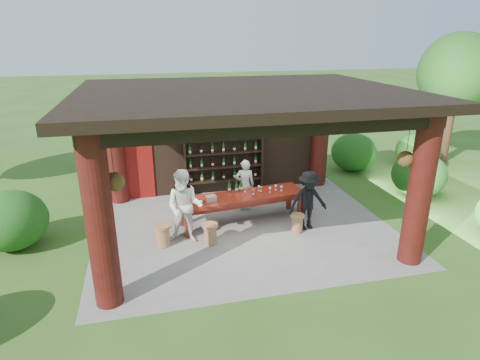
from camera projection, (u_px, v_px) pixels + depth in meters
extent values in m
plane|color=#2D5119|center=(244.00, 227.00, 10.33)|extent=(90.00, 90.00, 0.00)
cube|color=slate|center=(244.00, 229.00, 10.34)|extent=(7.40, 5.90, 0.10)
cube|color=black|center=(222.00, 139.00, 12.28)|extent=(7.00, 0.18, 3.30)
cube|color=maroon|center=(137.00, 167.00, 11.84)|extent=(0.95, 0.06, 2.00)
cylinder|color=#380C0A|center=(100.00, 221.00, 6.88)|extent=(0.50, 0.50, 3.30)
cylinder|color=#380C0A|center=(420.00, 190.00, 8.26)|extent=(0.50, 0.50, 3.30)
cylinder|color=#380C0A|center=(115.00, 147.00, 11.40)|extent=(0.50, 0.50, 3.30)
cylinder|color=#380C0A|center=(320.00, 135.00, 12.78)|extent=(0.50, 0.50, 3.30)
cube|color=black|center=(277.00, 126.00, 7.06)|extent=(6.70, 0.35, 0.35)
cube|color=black|center=(101.00, 110.00, 8.56)|extent=(0.30, 5.20, 0.30)
cube|color=black|center=(367.00, 100.00, 9.94)|extent=(0.30, 5.20, 0.30)
cube|color=black|center=(244.00, 94.00, 9.17)|extent=(7.50, 6.00, 0.20)
cylinder|color=black|center=(113.00, 163.00, 6.80)|extent=(0.01, 0.01, 0.75)
cone|color=black|center=(115.00, 188.00, 6.95)|extent=(0.32, 0.32, 0.18)
sphere|color=#1E5919|center=(115.00, 182.00, 6.91)|extent=(0.34, 0.34, 0.34)
cylinder|color=black|center=(408.00, 143.00, 8.04)|extent=(0.01, 0.01, 0.75)
cone|color=black|center=(405.00, 164.00, 8.20)|extent=(0.32, 0.32, 0.18)
sphere|color=#1E5919|center=(406.00, 159.00, 8.16)|extent=(0.34, 0.34, 0.34)
cube|color=#58150C|center=(242.00, 197.00, 10.40)|extent=(3.42, 1.26, 0.08)
cube|color=#58150C|center=(242.00, 200.00, 10.44)|extent=(3.20, 1.09, 0.12)
cube|color=#58150C|center=(187.00, 224.00, 9.73)|extent=(0.13, 0.13, 0.67)
cube|color=#58150C|center=(300.00, 206.00, 10.75)|extent=(0.13, 0.13, 0.67)
cube|color=#58150C|center=(181.00, 214.00, 10.31)|extent=(0.13, 0.13, 0.67)
cube|color=#58150C|center=(289.00, 197.00, 11.33)|extent=(0.13, 0.13, 0.67)
cylinder|color=brown|center=(210.00, 235.00, 9.45)|extent=(0.30, 0.30, 0.44)
cylinder|color=brown|center=(210.00, 225.00, 9.36)|extent=(0.38, 0.38, 0.06)
cylinder|color=brown|center=(297.00, 224.00, 10.00)|extent=(0.28, 0.28, 0.42)
cylinder|color=brown|center=(297.00, 216.00, 9.92)|extent=(0.36, 0.36, 0.06)
cylinder|color=brown|center=(163.00, 237.00, 9.34)|extent=(0.32, 0.32, 0.47)
cylinder|color=brown|center=(162.00, 226.00, 9.25)|extent=(0.41, 0.41, 0.06)
imported|color=silver|center=(245.00, 185.00, 11.14)|extent=(0.59, 0.45, 1.47)
imported|color=white|center=(185.00, 207.00, 9.34)|extent=(1.02, 0.89, 1.79)
imported|color=black|center=(308.00, 201.00, 10.00)|extent=(1.01, 0.60, 1.53)
cube|color=#BF6672|center=(211.00, 199.00, 9.99)|extent=(0.28, 0.21, 0.14)
ellipsoid|color=#194C14|center=(418.00, 178.00, 12.17)|extent=(1.60, 1.60, 1.36)
ellipsoid|color=#194C14|center=(12.00, 225.00, 9.17)|extent=(1.60, 1.60, 1.36)
ellipsoid|color=#194C14|center=(353.00, 155.00, 14.48)|extent=(1.60, 1.60, 1.36)
ellipsoid|color=#194C14|center=(417.00, 154.00, 14.65)|extent=(1.57, 1.57, 1.33)
cylinder|color=#3F2819|center=(449.00, 120.00, 15.21)|extent=(0.36, 0.36, 3.20)
sphere|color=#194C14|center=(458.00, 72.00, 14.60)|extent=(2.80, 2.80, 2.80)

